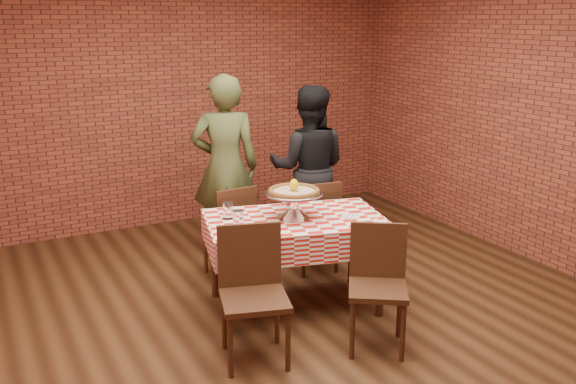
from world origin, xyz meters
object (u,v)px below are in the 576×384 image
object	(u,v)px
pizza_stand	(294,205)
chair_near_left	(254,298)
condiment_caddy	(290,199)
table	(295,263)
chair_near_right	(378,291)
chair_far_right	(313,225)
diner_olive	(225,167)
diner_black	(309,168)
chair_far_left	(229,231)
pizza	(294,192)
water_glass_right	(228,211)
water_glass_left	(238,219)

from	to	relation	value
pizza_stand	chair_near_left	world-z (taller)	pizza_stand
pizza_stand	condiment_caddy	distance (m)	0.31
table	chair_near_left	bearing A→B (deg)	-136.39
table	chair_near_left	xyz separation A→B (m)	(-0.64, -0.61, 0.09)
chair_near_left	chair_near_right	distance (m)	0.87
pizza_stand	chair_far_right	xyz separation A→B (m)	(0.53, 0.62, -0.43)
table	diner_olive	size ratio (longest dim) A/B	0.77
diner_black	chair_far_left	bearing A→B (deg)	50.90
pizza_stand	chair_near_right	world-z (taller)	pizza_stand
pizza_stand	chair_far_right	bearing A→B (deg)	49.19
pizza	condiment_caddy	distance (m)	0.34
water_glass_right	chair_near_right	xyz separation A→B (m)	(0.66, -1.10, -0.38)
chair_near_left	chair_far_left	distance (m)	1.51
chair_far_right	diner_black	size ratio (longest dim) A/B	0.53
chair_near_left	chair_near_right	world-z (taller)	chair_near_left
water_glass_left	chair_far_left	distance (m)	0.96
table	diner_black	world-z (taller)	diner_black
water_glass_left	chair_near_left	bearing A→B (deg)	-104.25
pizza	diner_olive	world-z (taller)	diner_olive
water_glass_left	chair_far_left	xyz separation A→B (m)	(0.26, 0.83, -0.39)
table	chair_near_right	xyz separation A→B (m)	(0.19, -0.86, 0.07)
pizza	water_glass_right	bearing A→B (deg)	153.82
condiment_caddy	chair_far_left	size ratio (longest dim) A/B	0.16
pizza_stand	chair_far_left	distance (m)	0.96
chair_far_left	diner_black	size ratio (longest dim) A/B	0.52
diner_black	water_glass_right	bearing A→B (deg)	69.36
water_glass_left	diner_olive	bearing A→B (deg)	71.61
water_glass_left	diner_black	distance (m)	1.73
water_glass_right	diner_black	bearing A→B (deg)	36.58
chair_far_right	diner_black	distance (m)	0.72
pizza	water_glass_left	world-z (taller)	pizza
diner_olive	diner_black	world-z (taller)	diner_olive
pizza	diner_black	bearing A→B (deg)	55.66
pizza_stand	condiment_caddy	size ratio (longest dim) A/B	3.47
pizza_stand	chair_far_left	world-z (taller)	pizza_stand
table	pizza	size ratio (longest dim) A/B	3.39
chair_near_right	diner_olive	world-z (taller)	diner_olive
chair_near_left	chair_far_left	size ratio (longest dim) A/B	1.07
diner_olive	chair_near_left	bearing A→B (deg)	93.96
table	pizza	distance (m)	0.60
condiment_caddy	pizza	bearing A→B (deg)	-108.44
pizza_stand	chair_near_right	xyz separation A→B (m)	(0.20, -0.87, -0.42)
pizza	diner_olive	xyz separation A→B (m)	(-0.03, 1.34, -0.08)
condiment_caddy	diner_olive	world-z (taller)	diner_olive
diner_olive	chair_far_right	bearing A→B (deg)	148.83
chair_far_right	diner_black	xyz separation A→B (m)	(0.26, 0.55, 0.39)
chair_near_left	water_glass_left	bearing A→B (deg)	91.71
pizza	chair_near_left	xyz separation A→B (m)	(-0.63, -0.62, -0.51)
pizza	chair_near_left	size ratio (longest dim) A/B	0.44
water_glass_right	condiment_caddy	bearing A→B (deg)	5.29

